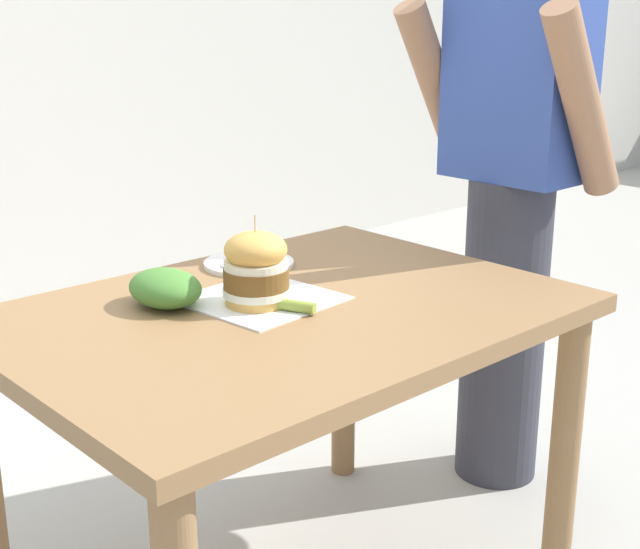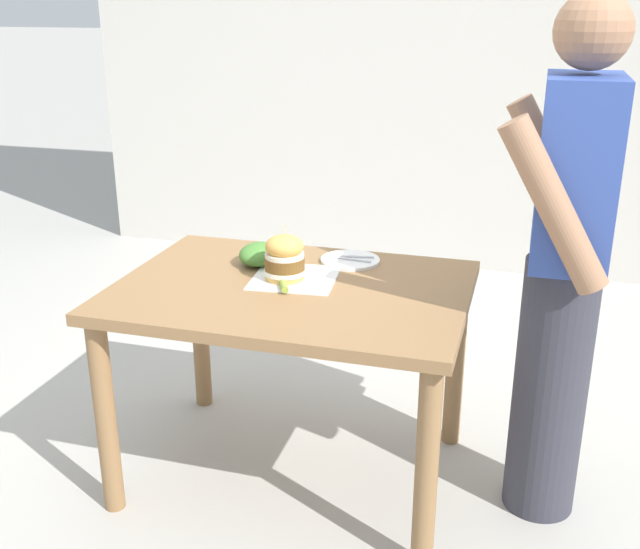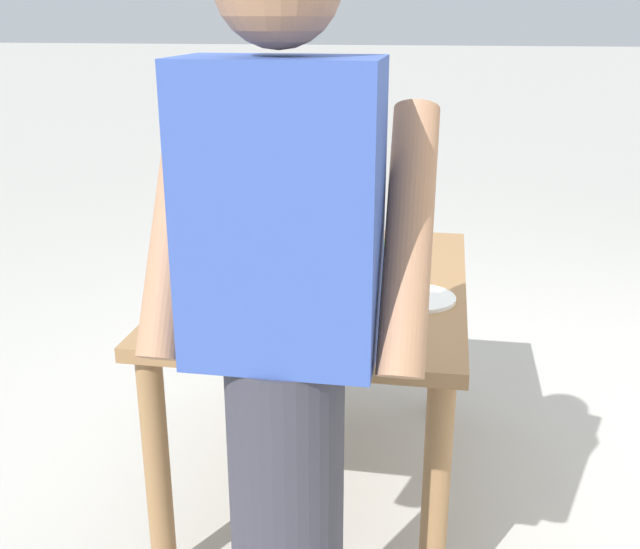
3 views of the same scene
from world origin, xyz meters
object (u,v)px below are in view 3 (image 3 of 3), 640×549
at_px(patio_table, 325,313).
at_px(diner_across_table, 285,360).
at_px(side_salad, 386,253).
at_px(side_plate_with_forks, 418,298).
at_px(sandwich, 342,251).
at_px(pickle_spear, 313,272).

bearing_deg(patio_table, diner_across_table, 94.03).
distance_m(patio_table, diner_across_table, 0.91).
bearing_deg(side_salad, side_plate_with_forks, 110.62).
bearing_deg(sandwich, side_plate_with_forks, 145.11).
xyz_separation_m(patio_table, diner_across_table, (-0.06, 0.87, 0.25)).
bearing_deg(side_salad, sandwich, 48.25).
distance_m(sandwich, pickle_spear, 0.11).
bearing_deg(pickle_spear, side_salad, -142.12).
xyz_separation_m(sandwich, side_salad, (-0.13, -0.14, -0.04)).
height_order(patio_table, side_plate_with_forks, side_plate_with_forks).
height_order(pickle_spear, side_plate_with_forks, pickle_spear).
height_order(sandwich, diner_across_table, diner_across_table).
relative_size(sandwich, diner_across_table, 0.11).
distance_m(patio_table, sandwich, 0.21).
xyz_separation_m(patio_table, side_plate_with_forks, (-0.29, 0.13, 0.12)).
bearing_deg(sandwich, patio_table, 41.30).
relative_size(patio_table, side_salad, 6.62).
distance_m(pickle_spear, side_salad, 0.27).
distance_m(sandwich, side_plate_with_forks, 0.31).
bearing_deg(patio_table, side_salad, -133.42).
bearing_deg(side_plate_with_forks, patio_table, -24.26).
distance_m(pickle_spear, diner_across_table, 0.90).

